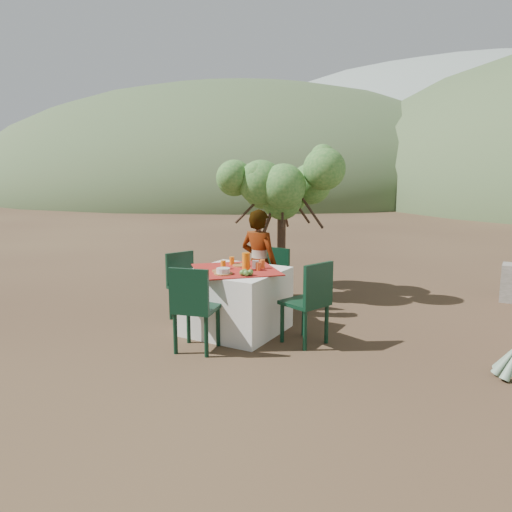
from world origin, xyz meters
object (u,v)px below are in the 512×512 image
at_px(table, 236,300).
at_px(shrub_tree, 287,194).
at_px(chair_near, 194,305).
at_px(chair_right, 310,299).
at_px(chair_left, 184,283).
at_px(juice_pitcher, 246,262).
at_px(person, 259,263).
at_px(chair_far, 272,276).

height_order(table, shrub_tree, shrub_tree).
bearing_deg(chair_near, table, -105.37).
xyz_separation_m(chair_right, shrub_tree, (-1.17, 1.80, 1.03)).
height_order(chair_left, juice_pitcher, juice_pitcher).
bearing_deg(chair_left, juice_pitcher, -74.10).
bearing_deg(chair_left, person, -32.17).
height_order(table, chair_right, chair_right).
height_order(chair_right, shrub_tree, shrub_tree).
bearing_deg(table, shrub_tree, 96.83).
height_order(chair_near, person, person).
height_order(table, person, person).
bearing_deg(table, chair_left, 173.06).
relative_size(chair_near, person, 0.66).
distance_m(table, chair_right, 0.96).
height_order(person, juice_pitcher, person).
height_order(chair_far, chair_left, chair_left).
relative_size(table, juice_pitcher, 6.35).
height_order(chair_near, juice_pitcher, juice_pitcher).
distance_m(chair_far, juice_pitcher, 1.07).
height_order(chair_left, chair_right, chair_right).
distance_m(chair_left, chair_right, 1.79).
distance_m(table, juice_pitcher, 0.50).
bearing_deg(chair_left, chair_right, -71.52).
bearing_deg(person, juice_pitcher, 110.05).
distance_m(chair_far, shrub_tree, 1.37).
height_order(chair_far, person, person).
bearing_deg(chair_right, chair_near, -30.50).
bearing_deg(person, table, 98.86).
xyz_separation_m(chair_near, chair_left, (-0.82, 0.91, -0.04)).
xyz_separation_m(chair_left, juice_pitcher, (0.98, -0.09, 0.38)).
bearing_deg(chair_near, chair_far, -103.57).
height_order(table, chair_far, chair_far).
bearing_deg(table, chair_far, 91.52).
bearing_deg(person, chair_left, 39.75).
bearing_deg(shrub_tree, chair_far, -76.99).
relative_size(chair_far, chair_left, 1.00).
height_order(chair_far, juice_pitcher, juice_pitcher).
xyz_separation_m(chair_far, juice_pitcher, (0.16, -0.98, 0.39)).
distance_m(person, shrub_tree, 1.42).
xyz_separation_m(chair_far, chair_near, (0.00, -1.80, 0.04)).
xyz_separation_m(chair_far, shrub_tree, (-0.19, 0.83, 1.07)).
bearing_deg(chair_left, shrub_tree, 1.34).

